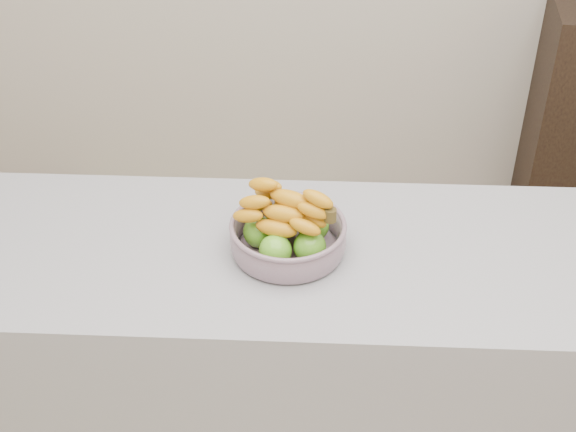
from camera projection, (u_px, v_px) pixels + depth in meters
The scene contains 2 objects.
counter at pixel (362, 385), 2.13m from camera, with size 2.00×0.60×0.90m, color #93949A.
fruit_bowl at pixel (288, 233), 1.85m from camera, with size 0.27×0.27×0.17m.
Camera 1 is at (-0.13, -1.14, 2.07)m, focal length 50.00 mm.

